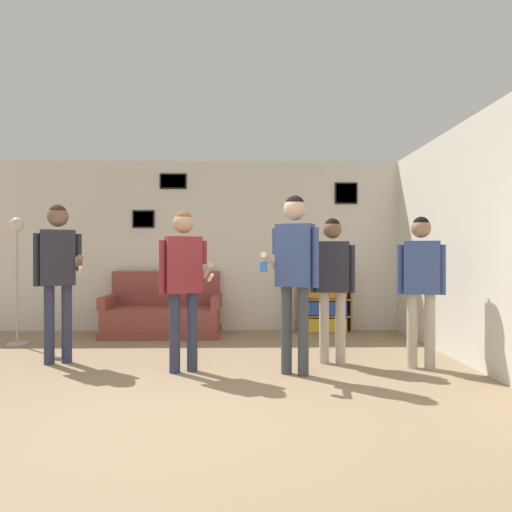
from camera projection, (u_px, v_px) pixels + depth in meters
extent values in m
plane|color=#937A5B|center=(172.00, 414.00, 3.47)|extent=(20.00, 20.00, 0.00)
cube|color=silver|center=(211.00, 246.00, 7.27)|extent=(8.36, 0.06, 2.70)
cube|color=black|center=(143.00, 219.00, 7.21)|extent=(0.35, 0.02, 0.28)
cube|color=beige|center=(143.00, 219.00, 7.20)|extent=(0.30, 0.01, 0.24)
cube|color=black|center=(346.00, 193.00, 7.27)|extent=(0.36, 0.02, 0.34)
cube|color=#B2B2BC|center=(346.00, 193.00, 7.26)|extent=(0.32, 0.01, 0.30)
cube|color=black|center=(173.00, 181.00, 7.21)|extent=(0.42, 0.02, 0.24)
cube|color=gray|center=(173.00, 181.00, 7.21)|extent=(0.38, 0.01, 0.20)
cube|color=silver|center=(452.00, 243.00, 5.41)|extent=(0.06, 6.18, 2.70)
cube|color=brown|center=(163.00, 332.00, 6.80)|extent=(1.73, 0.80, 0.10)
cube|color=brown|center=(163.00, 318.00, 6.79)|extent=(1.67, 0.74, 0.32)
cube|color=brown|center=(167.00, 288.00, 7.12)|extent=(1.67, 0.14, 0.53)
cube|color=brown|center=(109.00, 302.00, 6.78)|extent=(0.12, 0.74, 0.18)
cube|color=brown|center=(216.00, 301.00, 6.81)|extent=(0.12, 0.74, 0.18)
cube|color=olive|center=(297.00, 299.00, 7.08)|extent=(0.02, 0.30, 1.03)
cube|color=olive|center=(350.00, 299.00, 7.10)|extent=(0.02, 0.30, 1.03)
cube|color=olive|center=(322.00, 298.00, 7.23)|extent=(0.84, 0.01, 1.03)
cube|color=olive|center=(324.00, 331.00, 7.09)|extent=(0.79, 0.30, 0.02)
cube|color=olive|center=(324.00, 267.00, 7.09)|extent=(0.79, 0.30, 0.02)
cube|color=olive|center=(324.00, 316.00, 7.09)|extent=(0.79, 0.30, 0.02)
cube|color=olive|center=(324.00, 299.00, 7.09)|extent=(0.79, 0.30, 0.02)
cube|color=olive|center=(324.00, 283.00, 7.09)|extent=(0.79, 0.30, 0.02)
cube|color=gold|center=(324.00, 324.00, 7.08)|extent=(0.68, 0.26, 0.20)
cube|color=#2847A3|center=(324.00, 308.00, 7.08)|extent=(0.68, 0.26, 0.20)
cube|color=#B77023|center=(324.00, 291.00, 7.08)|extent=(0.68, 0.26, 0.20)
cube|color=#338447|center=(324.00, 275.00, 7.08)|extent=(0.68, 0.26, 0.20)
cylinder|color=#ADA89E|center=(17.00, 344.00, 6.08)|extent=(0.28, 0.28, 0.03)
cylinder|color=#ADA89E|center=(17.00, 287.00, 6.07)|extent=(0.03, 0.03, 1.50)
sphere|color=beige|center=(17.00, 224.00, 6.07)|extent=(0.19, 0.19, 0.19)
cylinder|color=#2D334C|center=(49.00, 325.00, 5.04)|extent=(0.11, 0.11, 0.87)
cylinder|color=#2D334C|center=(67.00, 324.00, 5.11)|extent=(0.11, 0.11, 0.87)
cube|color=#282833|center=(58.00, 258.00, 5.07)|extent=(0.41, 0.33, 0.62)
sphere|color=brown|center=(58.00, 217.00, 5.07)|extent=(0.22, 0.22, 0.22)
sphere|color=#382314|center=(58.00, 213.00, 5.07)|extent=(0.19, 0.19, 0.19)
cylinder|color=#282833|center=(79.00, 245.00, 5.16)|extent=(0.07, 0.07, 0.26)
cylinder|color=brown|center=(79.00, 263.00, 5.03)|extent=(0.18, 0.32, 0.19)
cylinder|color=white|center=(80.00, 270.00, 4.90)|extent=(0.09, 0.14, 0.09)
cylinder|color=#282833|center=(37.00, 260.00, 4.99)|extent=(0.07, 0.07, 0.58)
cylinder|color=#2D334C|center=(175.00, 333.00, 4.68)|extent=(0.11, 0.11, 0.82)
cylinder|color=#2D334C|center=(192.00, 332.00, 4.74)|extent=(0.11, 0.11, 0.82)
cube|color=maroon|center=(183.00, 265.00, 4.71)|extent=(0.41, 0.31, 0.58)
sphere|color=tan|center=(183.00, 223.00, 4.70)|extent=(0.21, 0.21, 0.21)
sphere|color=brown|center=(183.00, 219.00, 4.70)|extent=(0.18, 0.18, 0.18)
cylinder|color=maroon|center=(204.00, 252.00, 4.78)|extent=(0.07, 0.07, 0.25)
cylinder|color=tan|center=(207.00, 271.00, 4.66)|extent=(0.16, 0.30, 0.18)
cylinder|color=white|center=(210.00, 277.00, 4.53)|extent=(0.08, 0.14, 0.09)
cylinder|color=maroon|center=(162.00, 267.00, 4.63)|extent=(0.07, 0.07, 0.55)
cylinder|color=#3D4247|center=(286.00, 330.00, 4.64)|extent=(0.11, 0.11, 0.89)
cylinder|color=#3D4247|center=(303.00, 331.00, 4.57)|extent=(0.11, 0.11, 0.89)
cube|color=#384C84|center=(295.00, 255.00, 4.60)|extent=(0.41, 0.34, 0.63)
sphere|color=#D1A889|center=(295.00, 209.00, 4.60)|extent=(0.23, 0.23, 0.23)
sphere|color=black|center=(295.00, 205.00, 4.60)|extent=(0.20, 0.20, 0.20)
cylinder|color=#384C84|center=(315.00, 258.00, 4.51)|extent=(0.07, 0.07, 0.59)
cylinder|color=#384C84|center=(275.00, 242.00, 4.69)|extent=(0.07, 0.07, 0.27)
cylinder|color=#D1A889|center=(270.00, 261.00, 4.56)|extent=(0.20, 0.32, 0.20)
cylinder|color=blue|center=(263.00, 267.00, 4.42)|extent=(0.08, 0.08, 0.10)
cylinder|color=#B7AD99|center=(324.00, 327.00, 5.10)|extent=(0.11, 0.11, 0.80)
cylinder|color=#B7AD99|center=(340.00, 328.00, 5.07)|extent=(0.11, 0.11, 0.80)
cube|color=#282833|center=(332.00, 267.00, 5.08)|extent=(0.39, 0.25, 0.56)
sphere|color=brown|center=(332.00, 229.00, 5.08)|extent=(0.21, 0.21, 0.21)
sphere|color=black|center=(332.00, 226.00, 5.08)|extent=(0.17, 0.17, 0.17)
cylinder|color=#282833|center=(352.00, 269.00, 5.06)|extent=(0.07, 0.07, 0.53)
cylinder|color=#282833|center=(313.00, 269.00, 5.11)|extent=(0.07, 0.07, 0.53)
cylinder|color=#B7AD99|center=(412.00, 331.00, 4.89)|extent=(0.11, 0.11, 0.80)
cylinder|color=#B7AD99|center=(430.00, 331.00, 4.84)|extent=(0.11, 0.11, 0.80)
cube|color=#384C84|center=(421.00, 267.00, 4.86)|extent=(0.40, 0.28, 0.56)
sphere|color=#997051|center=(421.00, 228.00, 4.86)|extent=(0.21, 0.21, 0.21)
sphere|color=black|center=(421.00, 225.00, 4.86)|extent=(0.17, 0.17, 0.17)
cylinder|color=#384C84|center=(442.00, 270.00, 4.81)|extent=(0.07, 0.07, 0.53)
cylinder|color=#384C84|center=(400.00, 269.00, 4.91)|extent=(0.07, 0.07, 0.53)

